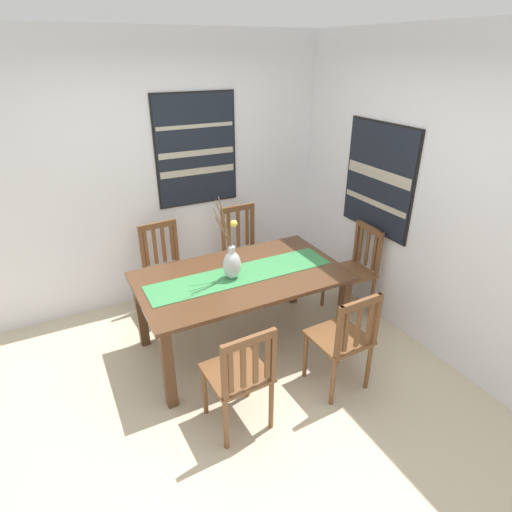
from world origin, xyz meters
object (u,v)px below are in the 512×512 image
(chair_0, at_px, (244,251))
(chair_1, at_px, (240,375))
(chair_4, at_px, (343,339))
(dining_table, at_px, (241,285))
(centerpiece_vase, at_px, (232,262))
(painting_on_back_wall, at_px, (196,150))
(chair_2, at_px, (166,268))
(chair_3, at_px, (354,269))
(painting_on_side_wall, at_px, (379,179))

(chair_0, xyz_separation_m, chair_1, (-0.87, -1.75, -0.02))
(chair_0, distance_m, chair_4, 1.75)
(dining_table, bearing_deg, centerpiece_vase, -165.78)
(dining_table, height_order, painting_on_back_wall, painting_on_back_wall)
(dining_table, xyz_separation_m, chair_1, (-0.42, -0.86, -0.17))
(chair_4, bearing_deg, chair_2, 117.12)
(chair_1, bearing_deg, centerpiece_vase, 68.80)
(chair_3, height_order, painting_on_back_wall, painting_on_back_wall)
(painting_on_side_wall, bearing_deg, chair_2, 156.05)
(chair_1, bearing_deg, chair_0, 63.55)
(chair_3, relative_size, painting_on_side_wall, 0.89)
(centerpiece_vase, bearing_deg, painting_on_side_wall, 2.71)
(chair_1, bearing_deg, painting_on_side_wall, 25.39)
(chair_1, distance_m, chair_4, 0.89)
(chair_0, relative_size, painting_on_side_wall, 0.94)
(chair_1, relative_size, painting_on_side_wall, 0.85)
(chair_0, height_order, painting_on_side_wall, painting_on_side_wall)
(chair_1, bearing_deg, painting_on_back_wall, 76.35)
(chair_0, distance_m, chair_3, 1.21)
(chair_1, height_order, painting_on_side_wall, painting_on_side_wall)
(centerpiece_vase, bearing_deg, dining_table, 14.22)
(chair_0, bearing_deg, chair_2, 179.10)
(chair_1, relative_size, chair_3, 0.95)
(centerpiece_vase, bearing_deg, chair_4, -55.73)
(centerpiece_vase, relative_size, chair_0, 0.76)
(chair_4, xyz_separation_m, painting_on_side_wall, (1.02, 0.91, 0.91))
(chair_4, bearing_deg, dining_table, 118.83)
(chair_0, relative_size, painting_on_back_wall, 0.87)
(chair_4, bearing_deg, painting_on_side_wall, 41.63)
(chair_3, bearing_deg, chair_0, 133.59)
(chair_1, relative_size, painting_on_back_wall, 0.79)
(dining_table, xyz_separation_m, centerpiece_vase, (-0.10, -0.02, 0.25))
(chair_4, bearing_deg, chair_3, 47.02)
(centerpiece_vase, relative_size, chair_4, 0.82)
(chair_2, bearing_deg, painting_on_back_wall, 32.20)
(dining_table, distance_m, centerpiece_vase, 0.27)
(chair_0, xyz_separation_m, chair_4, (0.02, -1.75, -0.02))
(dining_table, bearing_deg, chair_3, 0.72)
(painting_on_side_wall, bearing_deg, chair_0, 141.08)
(chair_3, height_order, chair_4, chair_3)
(centerpiece_vase, relative_size, chair_2, 0.79)
(chair_0, distance_m, chair_1, 1.95)
(chair_1, xyz_separation_m, painting_on_back_wall, (0.51, 2.09, 1.10))
(chair_2, relative_size, painting_on_side_wall, 0.90)
(chair_2, bearing_deg, centerpiece_vase, -70.15)
(chair_3, bearing_deg, painting_on_back_wall, 134.48)
(chair_4, relative_size, painting_on_back_wall, 0.80)
(centerpiece_vase, height_order, chair_1, centerpiece_vase)
(chair_3, bearing_deg, chair_2, 152.60)
(centerpiece_vase, height_order, chair_0, centerpiece_vase)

